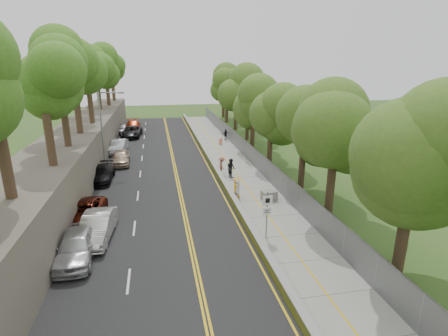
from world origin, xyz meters
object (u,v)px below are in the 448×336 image
Objects in this scene: car_0 at (76,246)px; streetlight at (104,126)px; signpost at (267,210)px; concrete_block at (269,196)px; car_2 at (85,212)px; car_1 at (97,227)px; painter_0 at (237,188)px; construction_barrel at (220,141)px; person_far at (226,135)px.

streetlight is at bearing 90.07° from car_0.
signpost reaches higher than concrete_block.
streetlight is 12.82m from car_2.
car_1 is (-10.41, 1.97, -1.12)m from signpost.
car_1 is 2.88× the size of painter_0.
signpost is 2.72× the size of concrete_block.
signpost is at bearing -160.77° from painter_0.
painter_0 reaches higher than concrete_block.
person_far is (1.20, 2.41, 0.37)m from construction_barrel.
car_0 reaches higher than concrete_block.
signpost is at bearing 71.76° from person_far.
car_0 is 0.99× the size of car_1.
construction_barrel is at bearing 85.75° from signpost.
concrete_block is 0.67× the size of painter_0.
signpost reaches higher than construction_barrel.
signpost is at bearing -55.92° from streetlight.
painter_0 is 1.08× the size of person_far.
signpost is 0.64× the size of car_1.
signpost is at bearing -94.25° from construction_barrel.
streetlight is 1.64× the size of car_1.
car_1 is 29.91m from person_far.
painter_0 is at bearing -41.81° from streetlight.
car_2 reaches higher than construction_barrel.
car_2 is (-13.80, -1.20, 0.29)m from concrete_block.
concrete_block is 2.68m from painter_0.
concrete_block is 13.86m from car_2.
streetlight is at bearing 124.08° from signpost.
signpost is at bearing 0.48° from car_0.
signpost is 10.65m from car_1.
person_far is at bearing 62.62° from car_0.
car_0 is 13.09m from painter_0.
signpost is 3.77× the size of construction_barrel.
concrete_block is at bearing -38.84° from streetlight.
streetlight is 20.72m from signpost.
signpost is 7.08m from painter_0.
person_far is (14.80, 23.82, 0.11)m from car_2.
car_0 is 5.13m from car_2.
car_1 reaches higher than person_far.
car_2 is at bearing 117.62° from painter_0.
car_1 reaches higher than concrete_block.
car_0 reaches higher than construction_barrel.
signpost is 26.33m from construction_barrel.
signpost is 28.82m from person_far.
streetlight reaches higher than concrete_block.
signpost reaches higher than car_2.
concrete_block is at bearing 24.30° from car_0.
construction_barrel is at bearing 90.57° from concrete_block.
construction_barrel reaches higher than concrete_block.
concrete_block is 22.64m from person_far.
concrete_block is at bearing 22.30° from car_1.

